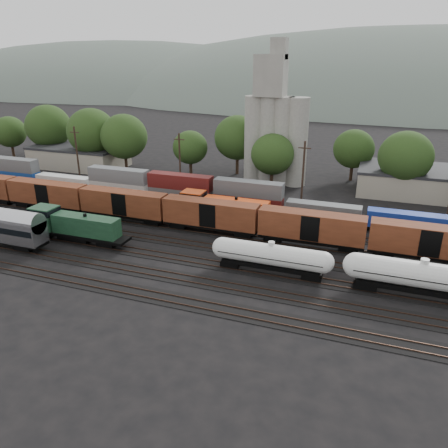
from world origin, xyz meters
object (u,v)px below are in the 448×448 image
(green_locomotive, at_px, (69,225))
(grain_silo, at_px, (275,130))
(orange_locomotive, at_px, (218,207))
(tank_car_a, at_px, (271,256))

(green_locomotive, height_order, grain_silo, grain_silo)
(grain_silo, bearing_deg, green_locomotive, -116.80)
(orange_locomotive, bearing_deg, green_locomotive, -140.04)
(green_locomotive, relative_size, orange_locomotive, 0.96)
(green_locomotive, bearing_deg, orange_locomotive, 39.96)
(green_locomotive, xyz_separation_m, grain_silo, (20.71, 41.00, 8.65))
(green_locomotive, height_order, tank_car_a, green_locomotive)
(tank_car_a, bearing_deg, grain_silo, 103.45)
(green_locomotive, xyz_separation_m, orange_locomotive, (17.90, 15.00, -0.05))
(tank_car_a, distance_m, orange_locomotive, 19.60)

